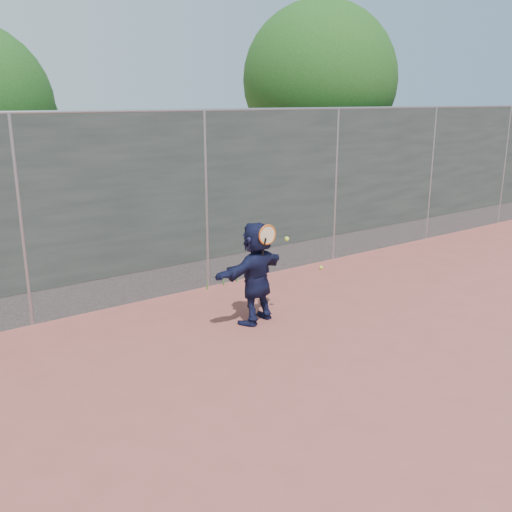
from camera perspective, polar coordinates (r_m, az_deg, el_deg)
ground at (r=7.50m, az=9.51°, el=-9.83°), size 80.00×80.00×0.00m
player at (r=8.24m, az=0.00°, el=-1.67°), size 1.46×0.80×1.50m
ball_ground at (r=11.06m, az=6.53°, el=-1.15°), size 0.07×0.07×0.07m
fence at (r=9.68m, az=-5.03°, el=5.92°), size 20.00×0.06×3.03m
swing_action at (r=7.99m, az=1.32°, el=1.97°), size 0.55×0.13×0.51m
tree_right at (r=14.19m, az=6.80°, el=16.62°), size 3.78×3.60×5.39m
weed_clump at (r=10.08m, az=-3.06°, el=-2.15°), size 0.68×0.07×0.30m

